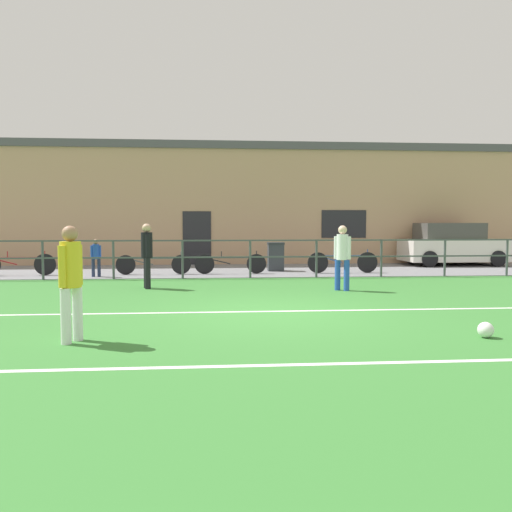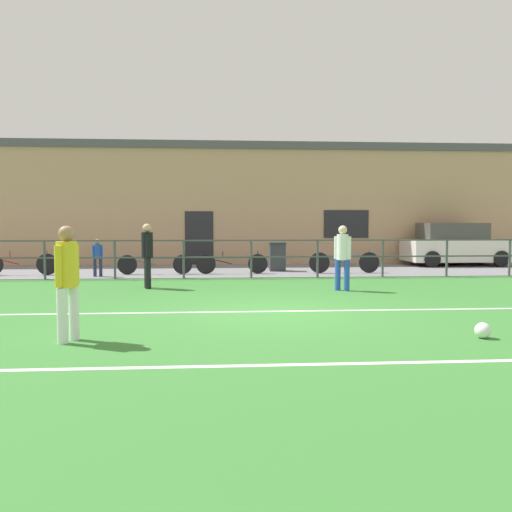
% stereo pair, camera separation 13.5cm
% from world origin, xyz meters
% --- Properties ---
extents(ground, '(60.00, 44.00, 0.04)m').
position_xyz_m(ground, '(0.00, 0.00, -0.02)').
color(ground, '#387A33').
extents(field_line_touchline, '(36.00, 0.11, 0.00)m').
position_xyz_m(field_line_touchline, '(0.00, 0.16, 0.00)').
color(field_line_touchline, white).
rests_on(field_line_touchline, ground).
extents(field_line_hash, '(36.00, 0.11, 0.00)m').
position_xyz_m(field_line_hash, '(0.00, -3.47, 0.00)').
color(field_line_hash, white).
rests_on(field_line_hash, ground).
extents(pavement_strip, '(48.00, 5.00, 0.02)m').
position_xyz_m(pavement_strip, '(0.00, 8.50, 0.01)').
color(pavement_strip, slate).
rests_on(pavement_strip, ground).
extents(perimeter_fence, '(36.07, 0.07, 1.15)m').
position_xyz_m(perimeter_fence, '(0.00, 6.00, 0.75)').
color(perimeter_fence, '#474C51').
rests_on(perimeter_fence, ground).
extents(clubhouse_facade, '(28.00, 2.56, 4.84)m').
position_xyz_m(clubhouse_facade, '(0.00, 12.20, 2.43)').
color(clubhouse_facade, tan).
rests_on(clubhouse_facade, ground).
extents(player_goalkeeper, '(0.29, 0.44, 1.63)m').
position_xyz_m(player_goalkeeper, '(-2.75, 3.80, 0.92)').
color(player_goalkeeper, black).
rests_on(player_goalkeeper, ground).
extents(player_striker, '(0.37, 0.30, 1.58)m').
position_xyz_m(player_striker, '(2.03, 3.00, 0.90)').
color(player_striker, blue).
rests_on(player_striker, ground).
extents(player_winger, '(0.28, 0.41, 1.61)m').
position_xyz_m(player_winger, '(-3.03, -2.08, 0.91)').
color(player_winger, white).
rests_on(player_winger, ground).
extents(soccer_ball_match, '(0.23, 0.23, 0.23)m').
position_xyz_m(soccer_ball_match, '(2.80, -2.28, 0.11)').
color(soccer_ball_match, white).
rests_on(soccer_ball_match, ground).
extents(spectator_child, '(0.30, 0.20, 1.13)m').
position_xyz_m(spectator_child, '(-4.64, 6.62, 0.66)').
color(spectator_child, '#232D4C').
rests_on(spectator_child, pavement_strip).
extents(parked_car_red, '(3.86, 1.88, 1.63)m').
position_xyz_m(parked_car_red, '(8.11, 9.94, 0.79)').
color(parked_car_red, silver).
rests_on(parked_car_red, pavement_strip).
extents(bicycle_parked_0, '(2.35, 0.04, 0.72)m').
position_xyz_m(bicycle_parked_0, '(-2.99, 7.20, 0.34)').
color(bicycle_parked_0, black).
rests_on(bicycle_parked_0, pavement_strip).
extents(bicycle_parked_1, '(2.29, 0.04, 0.73)m').
position_xyz_m(bicycle_parked_1, '(-0.55, 7.20, 0.35)').
color(bicycle_parked_1, black).
rests_on(bicycle_parked_1, pavement_strip).
extents(bicycle_parked_2, '(2.33, 0.04, 0.76)m').
position_xyz_m(bicycle_parked_2, '(-7.16, 7.20, 0.37)').
color(bicycle_parked_2, black).
rests_on(bicycle_parked_2, pavement_strip).
extents(bicycle_parked_3, '(2.32, 0.04, 0.77)m').
position_xyz_m(bicycle_parked_3, '(3.11, 7.20, 0.37)').
color(bicycle_parked_3, black).
rests_on(bicycle_parked_3, pavement_strip).
extents(trash_bin_0, '(0.56, 0.47, 0.97)m').
position_xyz_m(trash_bin_0, '(1.02, 8.10, 0.51)').
color(trash_bin_0, '#33383D').
rests_on(trash_bin_0, pavement_strip).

